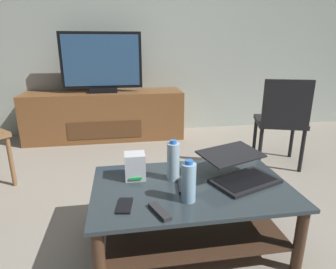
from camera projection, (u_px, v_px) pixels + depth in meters
name	position (u px, v px, depth m)	size (l,w,h in m)	color
ground_plane	(173.00, 236.00, 1.82)	(7.68, 7.68, 0.00)	#9E9384
back_wall	(140.00, 25.00, 3.69)	(6.40, 0.12, 2.80)	#A8B2A8
coffee_table	(191.00, 204.00, 1.67)	(1.12, 0.70, 0.40)	#2D383D
media_cabinet	(105.00, 115.00, 3.65)	(1.94, 0.51, 0.60)	brown
television	(102.00, 64.00, 3.43)	(0.96, 0.20, 0.71)	black
dining_chair	(282.00, 118.00, 2.73)	(0.56, 0.56, 0.87)	black
laptop	(239.00, 170.00, 1.69)	(0.48, 0.47, 0.15)	black
router_box	(135.00, 166.00, 1.70)	(0.12, 0.11, 0.16)	silver
water_bottle_near	(174.00, 161.00, 1.67)	(0.07, 0.07, 0.24)	silver
water_bottle_far	(189.00, 182.00, 1.44)	(0.07, 0.07, 0.22)	#99C6E5
cell_phone	(125.00, 206.00, 1.42)	(0.07, 0.14, 0.01)	black
tv_remote	(160.00, 211.00, 1.36)	(0.04, 0.16, 0.02)	#2D2D30
soundbar_remote	(182.00, 186.00, 1.60)	(0.04, 0.16, 0.02)	black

